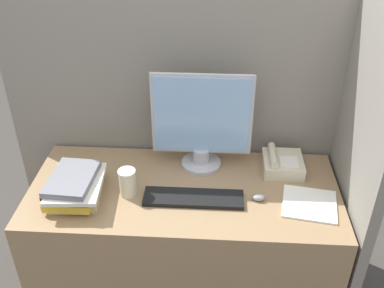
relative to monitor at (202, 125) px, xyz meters
The scene contains 10 objects.
cubicle_panel_rear 0.24m from the monitor, 113.82° to the left, with size 1.83×0.04×1.60m.
cubicle_panel_right 0.72m from the monitor, 13.70° to the right, with size 0.04×0.70×1.60m.
desk 0.63m from the monitor, 110.03° to the right, with size 1.43×0.64×0.74m.
monitor is the anchor object (origin of this frame).
keyboard 0.35m from the monitor, 94.66° to the right, with size 0.45×0.12×0.02m.
mouse 0.43m from the monitor, 44.00° to the right, with size 0.06×0.04×0.03m.
coffee_cup 0.44m from the monitor, 141.54° to the right, with size 0.08×0.08×0.13m.
book_stack 0.64m from the monitor, 152.79° to the right, with size 0.26×0.32×0.12m.
desk_telephone 0.44m from the monitor, ahead, with size 0.19×0.20×0.10m.
paper_pile 0.61m from the monitor, 29.50° to the right, with size 0.26×0.26×0.01m.
Camera 1 is at (0.14, -1.31, 2.03)m, focal length 42.00 mm.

